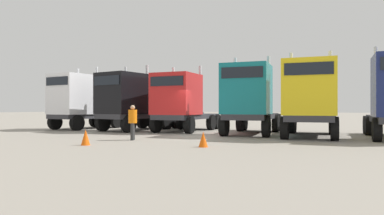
{
  "coord_description": "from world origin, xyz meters",
  "views": [
    {
      "loc": [
        8.48,
        -16.5,
        1.5
      ],
      "look_at": [
        -1.64,
        2.91,
        1.51
      ],
      "focal_mm": 32.58,
      "sensor_mm": 36.0,
      "label": 1
    }
  ],
  "objects_px": {
    "semi_truck_white": "(78,101)",
    "semi_truck_red": "(181,102)",
    "semi_truck_yellow": "(310,99)",
    "traffic_cone_mid": "(86,137)",
    "semi_truck_teal": "(249,99)",
    "traffic_cone_near": "(203,139)",
    "visitor_in_hivis": "(133,120)",
    "semi_truck_black": "(128,101)"
  },
  "relations": [
    {
      "from": "semi_truck_black",
      "to": "semi_truck_yellow",
      "type": "bearing_deg",
      "value": 95.11
    },
    {
      "from": "traffic_cone_near",
      "to": "semi_truck_red",
      "type": "bearing_deg",
      "value": 125.28
    },
    {
      "from": "semi_truck_black",
      "to": "traffic_cone_near",
      "type": "xyz_separation_m",
      "value": [
        8.3,
        -6.08,
        -1.63
      ]
    },
    {
      "from": "semi_truck_teal",
      "to": "semi_truck_yellow",
      "type": "relative_size",
      "value": 0.99
    },
    {
      "from": "semi_truck_teal",
      "to": "visitor_in_hivis",
      "type": "bearing_deg",
      "value": -42.89
    },
    {
      "from": "semi_truck_black",
      "to": "semi_truck_white",
      "type": "bearing_deg",
      "value": -82.34
    },
    {
      "from": "semi_truck_white",
      "to": "semi_truck_red",
      "type": "distance_m",
      "value": 7.68
    },
    {
      "from": "semi_truck_red",
      "to": "traffic_cone_near",
      "type": "bearing_deg",
      "value": 31.12
    },
    {
      "from": "semi_truck_yellow",
      "to": "semi_truck_teal",
      "type": "bearing_deg",
      "value": -104.08
    },
    {
      "from": "semi_truck_yellow",
      "to": "traffic_cone_mid",
      "type": "relative_size",
      "value": 10.47
    },
    {
      "from": "semi_truck_black",
      "to": "semi_truck_red",
      "type": "relative_size",
      "value": 1.03
    },
    {
      "from": "semi_truck_black",
      "to": "semi_truck_teal",
      "type": "distance_m",
      "value": 8.0
    },
    {
      "from": "semi_truck_white",
      "to": "semi_truck_black",
      "type": "xyz_separation_m",
      "value": [
        4.2,
        0.18,
        -0.04
      ]
    },
    {
      "from": "semi_truck_teal",
      "to": "visitor_in_hivis",
      "type": "xyz_separation_m",
      "value": [
        -3.84,
        -5.38,
        -1.05
      ]
    },
    {
      "from": "traffic_cone_mid",
      "to": "visitor_in_hivis",
      "type": "bearing_deg",
      "value": 83.49
    },
    {
      "from": "semi_truck_black",
      "to": "semi_truck_teal",
      "type": "xyz_separation_m",
      "value": [
        7.99,
        0.38,
        0.07
      ]
    },
    {
      "from": "semi_truck_white",
      "to": "semi_truck_red",
      "type": "relative_size",
      "value": 0.99
    },
    {
      "from": "semi_truck_red",
      "to": "semi_truck_yellow",
      "type": "xyz_separation_m",
      "value": [
        7.84,
        -0.85,
        0.07
      ]
    },
    {
      "from": "semi_truck_teal",
      "to": "semi_truck_white",
      "type": "bearing_deg",
      "value": -94.71
    },
    {
      "from": "semi_truck_yellow",
      "to": "visitor_in_hivis",
      "type": "bearing_deg",
      "value": -61.97
    },
    {
      "from": "semi_truck_white",
      "to": "semi_truck_black",
      "type": "distance_m",
      "value": 4.2
    },
    {
      "from": "semi_truck_black",
      "to": "traffic_cone_mid",
      "type": "distance_m",
      "value": 8.72
    },
    {
      "from": "semi_truck_yellow",
      "to": "traffic_cone_mid",
      "type": "distance_m",
      "value": 10.77
    },
    {
      "from": "traffic_cone_near",
      "to": "semi_truck_teal",
      "type": "bearing_deg",
      "value": 92.73
    },
    {
      "from": "semi_truck_white",
      "to": "semi_truck_teal",
      "type": "relative_size",
      "value": 0.93
    },
    {
      "from": "semi_truck_yellow",
      "to": "semi_truck_white",
      "type": "bearing_deg",
      "value": -96.36
    },
    {
      "from": "semi_truck_black",
      "to": "traffic_cone_mid",
      "type": "xyz_separation_m",
      "value": [
        3.85,
        -7.66,
        -1.6
      ]
    },
    {
      "from": "semi_truck_red",
      "to": "visitor_in_hivis",
      "type": "xyz_separation_m",
      "value": [
        0.73,
        -5.81,
        -0.95
      ]
    },
    {
      "from": "semi_truck_black",
      "to": "visitor_in_hivis",
      "type": "height_order",
      "value": "semi_truck_black"
    },
    {
      "from": "semi_truck_red",
      "to": "semi_truck_yellow",
      "type": "relative_size",
      "value": 0.93
    },
    {
      "from": "semi_truck_yellow",
      "to": "visitor_in_hivis",
      "type": "distance_m",
      "value": 8.73
    },
    {
      "from": "semi_truck_teal",
      "to": "traffic_cone_near",
      "type": "bearing_deg",
      "value": -4.62
    },
    {
      "from": "semi_truck_red",
      "to": "semi_truck_yellow",
      "type": "height_order",
      "value": "semi_truck_yellow"
    },
    {
      "from": "semi_truck_white",
      "to": "visitor_in_hivis",
      "type": "height_order",
      "value": "semi_truck_white"
    },
    {
      "from": "semi_truck_teal",
      "to": "traffic_cone_mid",
      "type": "xyz_separation_m",
      "value": [
        -4.15,
        -8.05,
        -1.67
      ]
    },
    {
      "from": "traffic_cone_near",
      "to": "traffic_cone_mid",
      "type": "height_order",
      "value": "traffic_cone_mid"
    },
    {
      "from": "semi_truck_teal",
      "to": "semi_truck_red",
      "type": "bearing_deg",
      "value": -102.81
    },
    {
      "from": "semi_truck_white",
      "to": "traffic_cone_mid",
      "type": "distance_m",
      "value": 11.11
    },
    {
      "from": "semi_truck_white",
      "to": "visitor_in_hivis",
      "type": "bearing_deg",
      "value": 63.25
    },
    {
      "from": "semi_truck_red",
      "to": "traffic_cone_mid",
      "type": "bearing_deg",
      "value": -1.26
    },
    {
      "from": "semi_truck_yellow",
      "to": "traffic_cone_near",
      "type": "relative_size",
      "value": 11.35
    },
    {
      "from": "semi_truck_black",
      "to": "traffic_cone_mid",
      "type": "bearing_deg",
      "value": 31.91
    }
  ]
}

